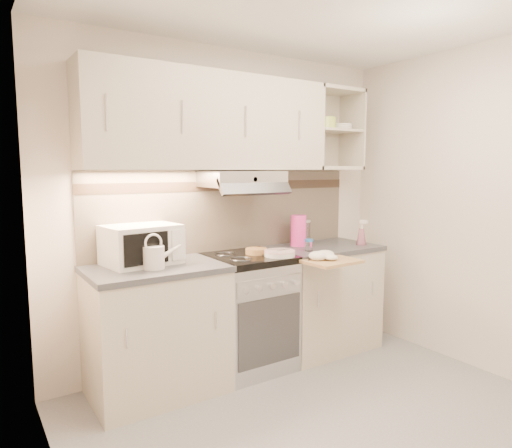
# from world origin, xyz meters

# --- Properties ---
(ground) EXTENTS (3.00, 3.00, 0.00)m
(ground) POSITION_xyz_m (0.00, 0.00, 0.00)
(ground) COLOR gray
(ground) RESTS_ON ground
(room_shell) EXTENTS (3.04, 2.84, 2.52)m
(room_shell) POSITION_xyz_m (0.00, 0.37, 1.63)
(room_shell) COLOR beige
(room_shell) RESTS_ON ground
(base_cabinet_left) EXTENTS (0.90, 0.60, 0.86)m
(base_cabinet_left) POSITION_xyz_m (-0.75, 1.10, 0.43)
(base_cabinet_left) COLOR beige
(base_cabinet_left) RESTS_ON ground
(worktop_left) EXTENTS (0.92, 0.62, 0.04)m
(worktop_left) POSITION_xyz_m (-0.75, 1.10, 0.88)
(worktop_left) COLOR #47474C
(worktop_left) RESTS_ON base_cabinet_left
(base_cabinet_right) EXTENTS (0.90, 0.60, 0.86)m
(base_cabinet_right) POSITION_xyz_m (0.75, 1.10, 0.43)
(base_cabinet_right) COLOR beige
(base_cabinet_right) RESTS_ON ground
(worktop_right) EXTENTS (0.92, 0.62, 0.04)m
(worktop_right) POSITION_xyz_m (0.75, 1.10, 0.88)
(worktop_right) COLOR #47474C
(worktop_right) RESTS_ON base_cabinet_right
(electric_range) EXTENTS (0.60, 0.60, 0.90)m
(electric_range) POSITION_xyz_m (0.00, 1.10, 0.45)
(electric_range) COLOR #B7B7BC
(electric_range) RESTS_ON ground
(microwave) EXTENTS (0.53, 0.42, 0.27)m
(microwave) POSITION_xyz_m (-0.80, 1.22, 1.04)
(microwave) COLOR silver
(microwave) RESTS_ON worktop_left
(watering_can) EXTENTS (0.28, 0.14, 0.24)m
(watering_can) POSITION_xyz_m (-0.78, 1.02, 0.98)
(watering_can) COLOR silver
(watering_can) RESTS_ON worktop_left
(plate_stack) EXTENTS (0.23, 0.23, 0.05)m
(plate_stack) POSITION_xyz_m (0.17, 0.93, 0.92)
(plate_stack) COLOR white
(plate_stack) RESTS_ON electric_range
(bread_loaf) EXTENTS (0.17, 0.17, 0.04)m
(bread_loaf) POSITION_xyz_m (0.07, 1.10, 0.92)
(bread_loaf) COLOR #A9673F
(bread_loaf) RESTS_ON electric_range
(pink_pitcher) EXTENTS (0.14, 0.13, 0.27)m
(pink_pitcher) POSITION_xyz_m (0.58, 1.21, 1.03)
(pink_pitcher) COLOR #FF36A2
(pink_pitcher) RESTS_ON worktop_right
(glass_jar) EXTENTS (0.12, 0.12, 0.22)m
(glass_jar) POSITION_xyz_m (0.64, 1.22, 1.01)
(glass_jar) COLOR silver
(glass_jar) RESTS_ON worktop_right
(spice_jar) EXTENTS (0.07, 0.07, 0.10)m
(spice_jar) POSITION_xyz_m (0.49, 0.97, 0.95)
(spice_jar) COLOR white
(spice_jar) RESTS_ON worktop_right
(spray_bottle) EXTENTS (0.09, 0.09, 0.23)m
(spray_bottle) POSITION_xyz_m (1.07, 0.95, 0.99)
(spray_bottle) COLOR pink
(spray_bottle) RESTS_ON worktop_right
(cutting_board) EXTENTS (0.41, 0.37, 0.02)m
(cutting_board) POSITION_xyz_m (0.46, 0.70, 0.87)
(cutting_board) COLOR #A2864A
(cutting_board) RESTS_ON base_cabinet_right
(dish_towel) EXTENTS (0.27, 0.23, 0.07)m
(dish_towel) POSITION_xyz_m (0.43, 0.72, 0.92)
(dish_towel) COLOR silver
(dish_towel) RESTS_ON cutting_board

